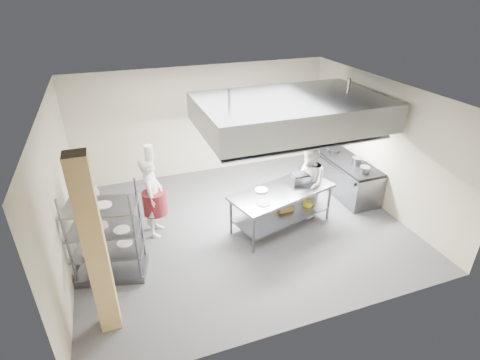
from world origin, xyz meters
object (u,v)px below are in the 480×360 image
object	(u,v)px
island	(281,208)
chef_plating	(93,214)
cooking_range	(346,178)
stockpot	(357,161)
griddle	(299,179)
chef_head	(153,197)
pass_rack	(106,233)
chef_line	(309,182)

from	to	relation	value
island	chef_plating	xyz separation A→B (m)	(-3.85, 0.36, 0.48)
island	cooking_range	distance (m)	2.38
cooking_range	chef_plating	size ratio (longest dim) A/B	1.06
chef_plating	stockpot	xyz separation A→B (m)	(6.15, 0.21, 0.05)
cooking_range	island	bearing A→B (deg)	-159.82
stockpot	griddle	bearing A→B (deg)	-167.97
island	chef_head	bearing A→B (deg)	150.14
chef_head	chef_plating	bearing A→B (deg)	122.92
chef_plating	griddle	distance (m)	4.35
chef_head	stockpot	bearing A→B (deg)	-73.46
chef_plating	pass_rack	bearing A→B (deg)	25.16
chef_head	chef_line	world-z (taller)	chef_head
chef_line	chef_plating	bearing A→B (deg)	-76.77
chef_line	cooking_range	bearing A→B (deg)	127.58
griddle	stockpot	world-z (taller)	griddle
cooking_range	pass_rack	bearing A→B (deg)	-168.64
chef_line	stockpot	bearing A→B (deg)	118.45
island	griddle	xyz separation A→B (m)	(0.50, 0.19, 0.55)
cooking_range	chef_head	distance (m)	4.93
island	stockpot	world-z (taller)	stockpot
chef_head	chef_plating	size ratio (longest dim) A/B	0.96
pass_rack	chef_head	distance (m)	1.43
pass_rack	cooking_range	distance (m)	6.02
island	stockpot	distance (m)	2.43
chef_head	chef_line	xyz separation A→B (m)	(3.42, -0.47, -0.04)
pass_rack	griddle	xyz separation A→B (m)	(4.15, 0.55, 0.08)
island	chef_plating	distance (m)	3.89
stockpot	chef_head	bearing A→B (deg)	178.79
pass_rack	island	bearing A→B (deg)	19.38
cooking_range	griddle	bearing A→B (deg)	-160.06
island	stockpot	bearing A→B (deg)	-1.51
chef_head	pass_rack	bearing A→B (deg)	154.58
cooking_range	chef_plating	xyz separation A→B (m)	(-6.08, -0.46, 0.52)
chef_line	griddle	bearing A→B (deg)	-70.93
griddle	stockpot	distance (m)	1.84
chef_head	stockpot	distance (m)	4.97
chef_plating	chef_line	bearing A→B (deg)	97.77
cooking_range	chef_head	bearing A→B (deg)	-178.36
chef_plating	chef_head	bearing A→B (deg)	114.83
chef_plating	cooking_range	bearing A→B (deg)	103.99
pass_rack	cooking_range	size ratio (longest dim) A/B	0.92
cooking_range	griddle	xyz separation A→B (m)	(-1.73, -0.63, 0.59)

